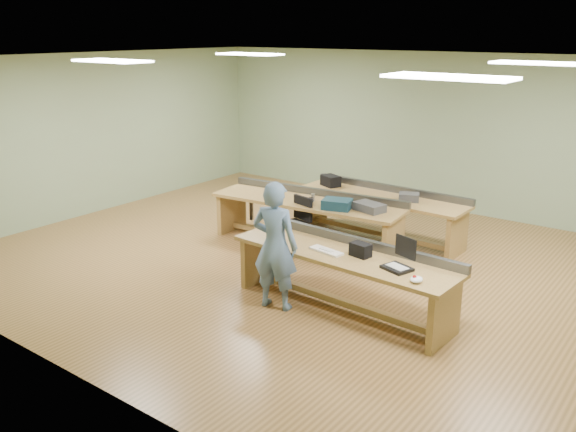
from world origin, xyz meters
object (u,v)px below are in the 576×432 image
object	(u,v)px
laptop_base	(397,268)
parts_bin_teal	(337,204)
workbench_front	(344,267)
workbench_mid	(308,211)
mug	(311,200)
person	(275,246)
camera_bag	(361,250)
parts_bin_grey	(369,207)
drinks_can	(313,198)
task_chair	(295,233)
workbench_back	(382,206)

from	to	relation	value
laptop_base	parts_bin_teal	world-z (taller)	parts_bin_teal
workbench_front	laptop_base	world-z (taller)	workbench_front
workbench_mid	mug	bearing A→B (deg)	-48.77
person	camera_bag	world-z (taller)	person
parts_bin_grey	person	bearing A→B (deg)	-91.52
person	laptop_base	distance (m)	1.54
laptop_base	drinks_can	bearing A→B (deg)	161.04
workbench_mid	parts_bin_grey	size ratio (longest dim) A/B	7.21
drinks_can	workbench_front	bearing A→B (deg)	-45.87
person	drinks_can	distance (m)	2.39
laptop_base	parts_bin_teal	bearing A→B (deg)	156.17
workbench_front	workbench_mid	bearing A→B (deg)	138.74
workbench_front	laptop_base	xyz separation A→B (m)	(0.78, -0.12, 0.21)
camera_bag	drinks_can	bearing A→B (deg)	147.14
mug	task_chair	bearing A→B (deg)	-101.42
workbench_back	mug	bearing A→B (deg)	-120.46
parts_bin_teal	laptop_base	bearing A→B (deg)	-41.70
parts_bin_teal	workbench_back	bearing A→B (deg)	80.77
workbench_front	parts_bin_grey	distance (m)	1.90
workbench_back	camera_bag	size ratio (longest dim) A/B	11.95
workbench_mid	workbench_front	bearing A→B (deg)	-50.27
workbench_back	parts_bin_grey	bearing A→B (deg)	-71.97
workbench_back	person	bearing A→B (deg)	-84.55
parts_bin_grey	mug	size ratio (longest dim) A/B	4.15
workbench_mid	parts_bin_teal	xyz separation A→B (m)	(0.65, -0.15, 0.26)
parts_bin_teal	parts_bin_grey	bearing A→B (deg)	23.41
parts_bin_grey	workbench_front	bearing A→B (deg)	-69.69
person	drinks_can	xyz separation A→B (m)	(-0.94, 2.19, -0.02)
laptop_base	parts_bin_teal	xyz separation A→B (m)	(-1.89, 1.68, 0.06)
laptop_base	mug	world-z (taller)	mug
task_chair	mug	bearing A→B (deg)	92.55
drinks_can	parts_bin_teal	bearing A→B (deg)	-14.35
workbench_front	person	world-z (taller)	person
workbench_back	drinks_can	xyz separation A→B (m)	(-0.73, -0.99, 0.25)
workbench_back	task_chair	xyz separation A→B (m)	(-0.76, -1.42, -0.23)
workbench_back	laptop_base	distance (m)	3.29
workbench_back	camera_bag	bearing A→B (deg)	-65.27
task_chair	parts_bin_grey	size ratio (longest dim) A/B	1.96
mug	person	bearing A→B (deg)	-66.43
laptop_base	parts_bin_grey	bearing A→B (deg)	145.16
person	camera_bag	xyz separation A→B (m)	(0.93, 0.49, 0.01)
person	parts_bin_teal	xyz separation A→B (m)	(-0.40, 2.05, -0.00)
mug	drinks_can	distance (m)	0.12
parts_bin_teal	parts_bin_grey	world-z (taller)	parts_bin_teal
person	task_chair	xyz separation A→B (m)	(-0.97, 1.76, -0.50)
parts_bin_teal	mug	world-z (taller)	parts_bin_teal
workbench_mid	workbench_back	xyz separation A→B (m)	(0.83, 0.98, -0.01)
parts_bin_teal	drinks_can	world-z (taller)	parts_bin_teal
task_chair	mug	distance (m)	0.57
task_chair	camera_bag	bearing A→B (deg)	-19.59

